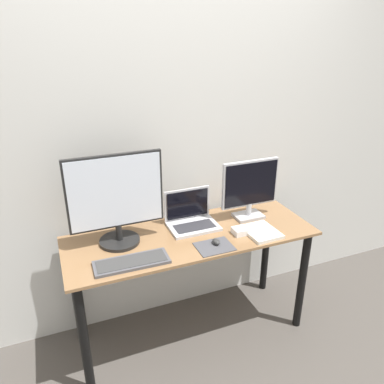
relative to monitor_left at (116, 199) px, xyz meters
The scene contains 11 objects.
ground_plane 1.17m from the monitor_left, 39.77° to the right, with size 12.00×12.00×0.00m, color #4C4742.
wall_back 0.55m from the monitor_left, 32.40° to the left, with size 7.00×0.05×2.50m.
desk 0.60m from the monitor_left, ahead, with size 1.52×0.56×0.76m.
monitor_left is the anchor object (origin of this frame).
monitor_right 0.86m from the monitor_left, ahead, with size 0.39×0.13×0.40m.
laptop 0.52m from the monitor_left, ahead, with size 0.31×0.22×0.22m.
keyboard 0.36m from the monitor_left, 87.00° to the right, with size 0.40×0.16×0.02m.
mousepad 0.62m from the monitor_left, 27.54° to the right, with size 0.21×0.16×0.00m.
mouse 0.62m from the monitor_left, 24.76° to the right, with size 0.04×0.06×0.03m.
book 0.90m from the monitor_left, 14.97° to the right, with size 0.19×0.23×0.02m.
power_brick 0.77m from the monitor_left, 14.14° to the right, with size 0.09×0.08×0.04m.
Camera 1 is at (-0.74, -1.57, 1.90)m, focal length 35.00 mm.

